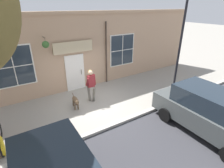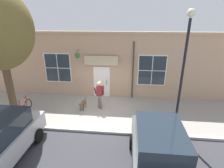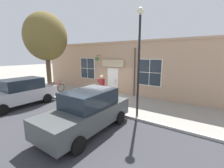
# 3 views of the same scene
# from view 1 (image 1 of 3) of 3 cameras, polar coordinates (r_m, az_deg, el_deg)

# --- Properties ---
(ground_plane) EXTENTS (90.00, 90.00, 0.00)m
(ground_plane) POSITION_cam_1_polar(r_m,az_deg,el_deg) (9.06, -5.11, -6.37)
(ground_plane) COLOR gray
(storefront_facade) EXTENTS (0.95, 18.00, 4.35)m
(storefront_facade) POSITION_cam_1_polar(r_m,az_deg,el_deg) (10.24, -11.73, 10.15)
(storefront_facade) COLOR tan
(storefront_facade) RESTS_ON ground_plane
(pedestrian_walking) EXTENTS (0.60, 0.56, 1.72)m
(pedestrian_walking) POSITION_cam_1_polar(r_m,az_deg,el_deg) (8.87, -6.90, 0.40)
(pedestrian_walking) COLOR #6B665B
(pedestrian_walking) RESTS_ON ground_plane
(dog_on_leash) EXTENTS (1.11, 0.35, 0.64)m
(dog_on_leash) POSITION_cam_1_polar(r_m,az_deg,el_deg) (8.62, -11.84, -5.31)
(dog_on_leash) COLOR brown
(dog_on_leash) RESTS_ON ground_plane
(leaning_bicycle) EXTENTS (1.74, 0.15, 1.00)m
(leaning_bicycle) POSITION_cam_1_polar(r_m,az_deg,el_deg) (7.55, -32.69, -14.27)
(leaning_bicycle) COLOR black
(leaning_bicycle) RESTS_ON ground_plane
(parked_car_mid_block) EXTENTS (4.30, 1.95, 1.75)m
(parked_car_mid_block) POSITION_cam_1_polar(r_m,az_deg,el_deg) (7.74, 28.90, -7.86)
(parked_car_mid_block) COLOR #474C4C
(parked_car_mid_block) RESTS_ON ground_plane
(street_lamp) EXTENTS (0.32, 0.32, 5.45)m
(street_lamp) POSITION_cam_1_polar(r_m,az_deg,el_deg) (9.17, 22.00, 15.74)
(street_lamp) COLOR black
(street_lamp) RESTS_ON ground_plane
(fire_hydrant) EXTENTS (0.34, 0.20, 0.77)m
(fire_hydrant) POSITION_cam_1_polar(r_m,az_deg,el_deg) (7.10, -32.50, -16.62)
(fire_hydrant) COLOR gold
(fire_hydrant) RESTS_ON ground_plane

